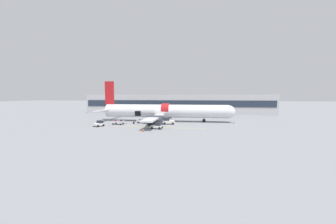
{
  "coord_description": "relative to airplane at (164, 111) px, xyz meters",
  "views": [
    {
      "loc": [
        8.45,
        -51.22,
        7.34
      ],
      "look_at": [
        0.21,
        5.21,
        2.86
      ],
      "focal_mm": 22.0,
      "sensor_mm": 36.0,
      "label": 1
    }
  ],
  "objects": [
    {
      "name": "baggage_cart_loading",
      "position": [
        -4.85,
        -4.47,
        -2.4
      ],
      "size": [
        4.24,
        2.59,
        1.03
      ],
      "color": "silver",
      "rests_on": "ground_plane"
    },
    {
      "name": "safety_cone_nose",
      "position": [
        19.26,
        -1.18,
        -2.63
      ],
      "size": [
        0.56,
        0.56,
        0.57
      ],
      "color": "black",
      "rests_on": "ground_plane"
    },
    {
      "name": "baggage_tug_lead",
      "position": [
        -13.9,
        -11.69,
        -2.29
      ],
      "size": [
        2.6,
        2.85,
        1.4
      ],
      "color": "white",
      "rests_on": "ground_plane"
    },
    {
      "name": "ground_plane",
      "position": [
        1.23,
        -6.75,
        -2.89
      ],
      "size": [
        500.0,
        500.0,
        0.0
      ],
      "primitive_type": "plane",
      "color": "gray"
    },
    {
      "name": "apron_marking_line",
      "position": [
        0.32,
        -11.13,
        -2.89
      ],
      "size": [
        21.77,
        1.63,
        0.01
      ],
      "color": "yellow",
      "rests_on": "ground_plane"
    },
    {
      "name": "ground_crew_driver",
      "position": [
        -2.42,
        -3.04,
        -2.0
      ],
      "size": [
        0.58,
        0.5,
        1.69
      ],
      "color": "#2D2D33",
      "rests_on": "ground_plane"
    },
    {
      "name": "suitcase_on_tarmac_upright",
      "position": [
        -3.19,
        -6.67,
        -2.61
      ],
      "size": [
        0.44,
        0.37,
        0.68
      ],
      "color": "#2D2D33",
      "rests_on": "ground_plane"
    },
    {
      "name": "safety_cone_engine_left",
      "position": [
        -1.47,
        -17.32,
        -2.61
      ],
      "size": [
        0.49,
        0.49,
        0.62
      ],
      "color": "black",
      "rests_on": "ground_plane"
    },
    {
      "name": "airplane",
      "position": [
        0.0,
        0.0,
        0.0
      ],
      "size": [
        38.9,
        33.88,
        11.63
      ],
      "color": "silver",
      "rests_on": "ground_plane"
    },
    {
      "name": "ground_crew_loader_b",
      "position": [
        -0.96,
        -4.49,
        -2.0
      ],
      "size": [
        0.59,
        0.4,
        1.7
      ],
      "color": "#2D2D33",
      "rests_on": "ground_plane"
    },
    {
      "name": "baggage_tug_rear",
      "position": [
        0.71,
        -13.52,
        -2.3
      ],
      "size": [
        2.8,
        1.96,
        1.4
      ],
      "color": "silver",
      "rests_on": "ground_plane"
    },
    {
      "name": "terminal_strip",
      "position": [
        1.23,
        28.31,
        1.05
      ],
      "size": [
        76.17,
        11.04,
        7.88
      ],
      "color": "#B2B2B7",
      "rests_on": "ground_plane"
    },
    {
      "name": "ground_crew_loader_a",
      "position": [
        -2.2,
        -5.97,
        -2.04
      ],
      "size": [
        0.55,
        0.49,
        1.62
      ],
      "color": "#1E2338",
      "rests_on": "ground_plane"
    },
    {
      "name": "suitcase_on_tarmac_spare",
      "position": [
        -7.0,
        -6.12,
        -2.65
      ],
      "size": [
        0.42,
        0.27,
        0.59
      ],
      "color": "black",
      "rests_on": "ground_plane"
    },
    {
      "name": "baggage_cart_queued",
      "position": [
        -10.48,
        -8.02,
        -2.32
      ],
      "size": [
        3.87,
        2.15,
        1.17
      ],
      "color": "silver",
      "rests_on": "ground_plane"
    },
    {
      "name": "baggage_tug_mid",
      "position": [
        2.04,
        -5.63,
        -2.16
      ],
      "size": [
        3.37,
        2.34,
        1.71
      ],
      "color": "silver",
      "rests_on": "ground_plane"
    }
  ]
}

